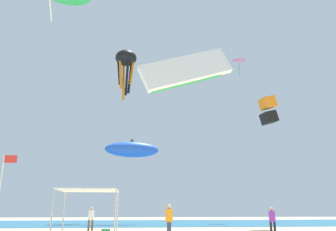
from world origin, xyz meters
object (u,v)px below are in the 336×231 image
at_px(canopy_tent, 89,192).
at_px(kite_inflatable_blue, 132,149).
at_px(kite_octopus_black, 126,60).
at_px(person_near_tent, 91,217).
at_px(person_leftmost, 169,218).
at_px(cooler_box, 106,231).
at_px(kite_diamond_pink, 239,61).
at_px(kite_parafoil_white, 186,70).
at_px(person_rightmost, 272,218).
at_px(banner_flag, 1,190).
at_px(kite_box_orange, 268,110).

distance_m(canopy_tent, kite_inflatable_blue, 19.97).
bearing_deg(canopy_tent, kite_octopus_black, 87.80).
relative_size(person_near_tent, person_leftmost, 0.95).
bearing_deg(person_leftmost, cooler_box, -106.85).
distance_m(kite_diamond_pink, kite_parafoil_white, 27.56).
height_order(person_rightmost, kite_parafoil_white, kite_parafoil_white).
height_order(canopy_tent, banner_flag, banner_flag).
height_order(person_rightmost, kite_inflatable_blue, kite_inflatable_blue).
distance_m(person_near_tent, banner_flag, 11.08).
xyz_separation_m(kite_parafoil_white, kite_octopus_black, (-4.63, 22.49, 11.16)).
xyz_separation_m(canopy_tent, banner_flag, (-3.65, -1.97, -0.03)).
xyz_separation_m(person_leftmost, person_rightmost, (6.68, 0.97, -0.07)).
relative_size(kite_inflatable_blue, kite_octopus_black, 0.89).
bearing_deg(kite_inflatable_blue, kite_box_orange, 139.93).
bearing_deg(kite_parafoil_white, person_leftmost, -22.08).
relative_size(person_near_tent, kite_box_orange, 0.63).
height_order(person_rightmost, kite_octopus_black, kite_octopus_black).
distance_m(canopy_tent, person_rightmost, 11.60).
xyz_separation_m(banner_flag, kite_octopus_black, (4.59, 26.28, 19.17)).
xyz_separation_m(cooler_box, kite_box_orange, (14.07, 5.03, 10.26)).
relative_size(canopy_tent, cooler_box, 5.23).
xyz_separation_m(canopy_tent, kite_inflatable_blue, (2.15, 19.02, 5.70)).
bearing_deg(kite_diamond_pink, person_leftmost, 69.87).
xyz_separation_m(canopy_tent, person_leftmost, (4.43, 2.05, -1.32)).
bearing_deg(cooler_box, kite_parafoil_white, -33.85).
relative_size(canopy_tent, kite_diamond_pink, 1.24).
relative_size(banner_flag, kite_diamond_pink, 1.64).
relative_size(kite_parafoil_white, kite_octopus_black, 0.93).
height_order(cooler_box, kite_inflatable_blue, kite_inflatable_blue).
xyz_separation_m(kite_diamond_pink, kite_octopus_black, (-16.11, 0.36, -0.58)).
bearing_deg(kite_box_orange, person_rightmost, -35.13).
bearing_deg(kite_parafoil_white, kite_box_orange, -148.23).
height_order(person_near_tent, cooler_box, person_near_tent).
relative_size(person_leftmost, cooler_box, 3.20).
height_order(person_leftmost, kite_octopus_black, kite_octopus_black).
xyz_separation_m(banner_flag, kite_inflatable_blue, (5.81, 20.99, 5.72)).
bearing_deg(cooler_box, person_near_tent, 111.70).
relative_size(kite_inflatable_blue, kite_box_orange, 2.26).
bearing_deg(person_leftmost, kite_diamond_pink, 172.20).
height_order(person_near_tent, kite_parafoil_white, kite_parafoil_white).
height_order(kite_diamond_pink, kite_box_orange, kite_diamond_pink).
relative_size(person_rightmost, kite_box_orange, 0.62).
bearing_deg(kite_octopus_black, banner_flag, 94.25).
distance_m(canopy_tent, kite_box_orange, 19.59).
distance_m(person_near_tent, kite_inflatable_blue, 12.89).
distance_m(cooler_box, kite_octopus_black, 28.71).
relative_size(banner_flag, kite_octopus_black, 0.57).
height_order(canopy_tent, cooler_box, canopy_tent).
relative_size(person_leftmost, kite_parafoil_white, 0.28).
xyz_separation_m(person_leftmost, banner_flag, (-8.09, -4.02, 1.29)).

